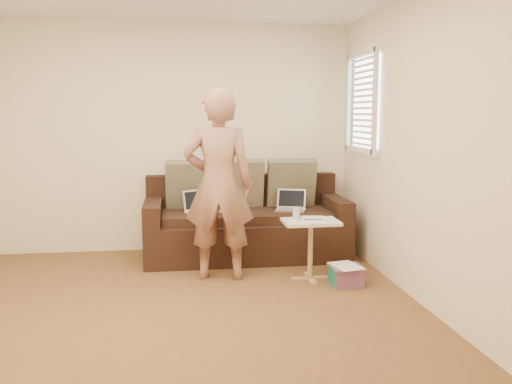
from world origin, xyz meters
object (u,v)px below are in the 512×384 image
laptop_silver (290,211)px  side_table (310,250)px  person (219,185)px  sofa (246,219)px  drinking_glass (296,213)px  laptop_white (203,213)px  striped_box (346,275)px

laptop_silver → side_table: bearing=-67.8°
person → side_table: bearing=177.0°
sofa → drinking_glass: sofa is taller
side_table → person: bearing=169.1°
sofa → laptop_silver: 0.50m
laptop_white → sofa: bearing=-25.1°
laptop_silver → drinking_glass: bearing=-77.0°
striped_box → laptop_white: bearing=139.4°
sofa → laptop_white: (-0.48, -0.06, 0.10)m
drinking_glass → striped_box: drinking_glass is taller
laptop_silver → laptop_white: (-0.96, 0.03, 0.00)m
laptop_silver → laptop_white: bearing=-161.1°
laptop_white → drinking_glass: drinking_glass is taller
striped_box → side_table: bearing=141.9°
laptop_silver → person: person is taller
person → striped_box: 1.46m
laptop_silver → striped_box: 1.19m
sofa → person: bearing=-115.1°
side_table → striped_box: size_ratio=1.96×
person → side_table: size_ratio=3.16×
sofa → side_table: bearing=-61.2°
laptop_silver → sofa: bearing=-169.5°
side_table → sofa: bearing=118.8°
sofa → side_table: size_ratio=3.80×
laptop_silver → striped_box: laptop_silver is taller
sofa → laptop_silver: size_ratio=6.84×
laptop_silver → striped_box: size_ratio=1.09×
laptop_silver → person: bearing=-120.8°
sofa → drinking_glass: 0.96m
drinking_glass → striped_box: 0.74m
laptop_white → drinking_glass: 1.18m
side_table → striped_box: side_table is taller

